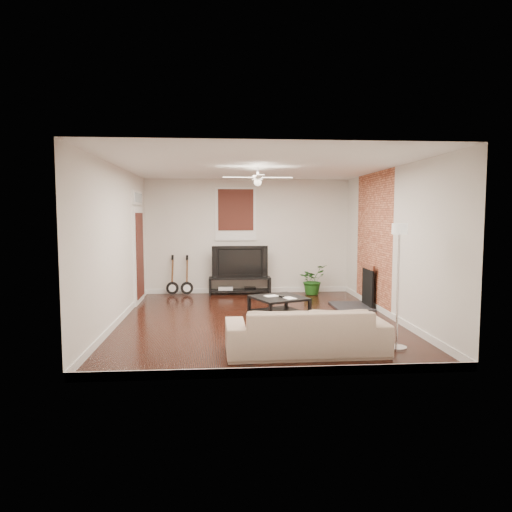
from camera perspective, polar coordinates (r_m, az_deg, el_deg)
The scene contains 14 objects.
room at distance 8.39m, azimuth 0.21°, elevation 1.45°, with size 5.01×6.01×2.81m.
brick_accent at distance 9.88m, azimuth 14.28°, elevation 1.86°, with size 0.02×2.20×2.80m, color #974830.
fireplace at distance 9.89m, azimuth 12.57°, elevation -3.58°, with size 0.80×1.10×0.92m, color black.
window_back at distance 11.32m, azimuth -2.52°, elevation 5.20°, with size 1.00×0.06×1.30m, color #3F1811.
door_left at distance 10.42m, azimuth -14.27°, elevation 1.20°, with size 0.08×1.00×2.50m, color white.
tv_stand at distance 11.27m, azimuth -2.01°, elevation -3.68°, with size 1.50×0.40×0.42m, color black.
tv at distance 11.21m, azimuth -2.03°, elevation -0.66°, with size 1.34×0.18×0.77m, color black.
coffee_table at distance 8.86m, azimuth 2.83°, elevation -6.27°, with size 0.90×0.90×0.38m, color black.
sofa at distance 6.58m, azimuth 6.17°, elevation -9.09°, with size 2.23×0.87×0.65m, color tan.
floor_lamp at distance 6.93m, azimuth 17.12°, elevation -3.62°, with size 0.30×0.30×1.82m, color silver, non-canonical shape.
potted_plant at distance 11.29m, azimuth 6.96°, elevation -2.92°, with size 0.65×0.56×0.72m, color #1C5418.
guitar_left at distance 11.25m, azimuth -10.31°, elevation -2.36°, with size 0.30×0.21×0.97m, color black, non-canonical shape.
guitar_right at distance 11.19m, azimuth -8.54°, elevation -2.37°, with size 0.30×0.21×0.97m, color black, non-canonical shape.
ceiling_fan at distance 8.40m, azimuth 0.21°, elevation 9.65°, with size 1.24×1.24×0.32m, color white, non-canonical shape.
Camera 1 is at (-0.67, -8.34, 1.95)m, focal length 32.40 mm.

